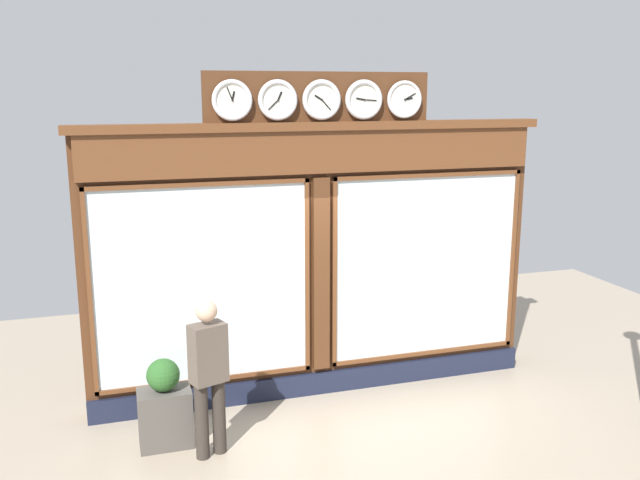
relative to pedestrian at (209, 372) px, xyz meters
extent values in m
cube|color=#4C2B16|center=(-1.54, -1.25, 0.71)|extent=(5.58, 0.30, 3.28)
cube|color=#191E33|center=(-1.54, -1.08, -0.79)|extent=(5.58, 0.08, 0.28)
cube|color=brown|center=(-1.54, -1.06, 2.11)|extent=(5.47, 0.08, 0.50)
cube|color=brown|center=(-1.54, -1.08, 2.40)|extent=(5.70, 0.20, 0.10)
cube|color=silver|center=(-2.96, -1.08, 0.61)|extent=(2.44, 0.02, 2.29)
cube|color=brown|center=(-2.96, -1.06, 1.78)|extent=(2.54, 0.04, 0.05)
cube|color=brown|center=(-2.96, -1.06, -0.56)|extent=(2.54, 0.04, 0.05)
cube|color=brown|center=(-4.20, -1.06, 0.61)|extent=(0.05, 0.04, 2.39)
cube|color=brown|center=(-1.71, -1.06, 0.61)|extent=(0.05, 0.04, 2.39)
cube|color=silver|center=(-0.12, -1.08, 0.61)|extent=(2.44, 0.02, 2.29)
cube|color=brown|center=(-0.12, -1.06, 1.78)|extent=(2.54, 0.04, 0.05)
cube|color=brown|center=(-0.12, -1.06, -0.56)|extent=(2.54, 0.04, 0.05)
cube|color=brown|center=(1.13, -1.06, 0.61)|extent=(0.05, 0.04, 2.39)
cube|color=brown|center=(-1.36, -1.06, 0.61)|extent=(0.05, 0.04, 2.39)
cube|color=#4C2B16|center=(-1.54, -1.07, 0.61)|extent=(0.20, 0.10, 2.39)
cube|color=#4C2B16|center=(-1.54, -1.12, 2.70)|extent=(2.70, 0.06, 0.64)
cylinder|color=silver|center=(-2.57, -1.04, 2.70)|extent=(0.37, 0.02, 0.37)
torus|color=silver|center=(-2.57, -1.04, 2.70)|extent=(0.44, 0.05, 0.44)
cube|color=black|center=(-2.62, -1.02, 2.71)|extent=(0.10, 0.01, 0.03)
cube|color=black|center=(-2.64, -1.02, 2.74)|extent=(0.14, 0.01, 0.08)
sphere|color=black|center=(-2.57, -1.02, 2.70)|extent=(0.02, 0.02, 0.02)
cylinder|color=silver|center=(-2.05, -1.04, 2.70)|extent=(0.37, 0.02, 0.37)
torus|color=silver|center=(-2.05, -1.04, 2.70)|extent=(0.46, 0.06, 0.46)
cube|color=black|center=(-2.00, -1.02, 2.71)|extent=(0.10, 0.01, 0.03)
cube|color=black|center=(-2.13, -1.02, 2.70)|extent=(0.16, 0.01, 0.02)
sphere|color=black|center=(-2.05, -1.02, 2.70)|extent=(0.02, 0.02, 0.02)
cylinder|color=silver|center=(-1.54, -1.04, 2.70)|extent=(0.37, 0.02, 0.37)
torus|color=silver|center=(-1.54, -1.04, 2.70)|extent=(0.46, 0.06, 0.46)
cube|color=black|center=(-1.49, -1.02, 2.73)|extent=(0.09, 0.01, 0.07)
cube|color=black|center=(-1.59, -1.02, 2.65)|extent=(0.11, 0.01, 0.12)
sphere|color=black|center=(-1.54, -1.02, 2.70)|extent=(0.02, 0.02, 0.02)
cylinder|color=silver|center=(-1.02, -1.04, 2.70)|extent=(0.37, 0.02, 0.37)
torus|color=silver|center=(-1.02, -1.04, 2.70)|extent=(0.46, 0.06, 0.46)
cube|color=black|center=(-1.04, -1.02, 2.75)|extent=(0.06, 0.01, 0.10)
cube|color=black|center=(-0.96, -1.02, 2.65)|extent=(0.12, 0.01, 0.11)
sphere|color=black|center=(-1.02, -1.02, 2.70)|extent=(0.02, 0.02, 0.02)
cylinder|color=silver|center=(-0.50, -1.04, 2.70)|extent=(0.37, 0.02, 0.37)
torus|color=silver|center=(-0.50, -1.04, 2.70)|extent=(0.45, 0.06, 0.45)
cube|color=black|center=(-0.52, -1.02, 2.75)|extent=(0.04, 0.01, 0.10)
cube|color=black|center=(-0.48, -1.02, 2.77)|extent=(0.07, 0.01, 0.15)
sphere|color=black|center=(-0.50, -1.02, 2.70)|extent=(0.02, 0.02, 0.02)
cylinder|color=#312A24|center=(0.09, 0.03, -0.52)|extent=(0.14, 0.14, 0.82)
cylinder|color=#312A24|center=(-0.09, -0.03, -0.52)|extent=(0.14, 0.14, 0.82)
cube|color=brown|center=(0.00, 0.00, 0.20)|extent=(0.41, 0.33, 0.62)
sphere|color=tan|center=(0.00, 0.00, 0.65)|extent=(0.22, 0.22, 0.22)
cube|color=#4C4742|center=(0.43, -0.35, -0.62)|extent=(0.56, 0.36, 0.63)
sphere|color=#285623|center=(0.43, -0.35, -0.13)|extent=(0.35, 0.35, 0.35)
camera|label=1|loc=(0.87, 6.57, 2.81)|focal=38.39mm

